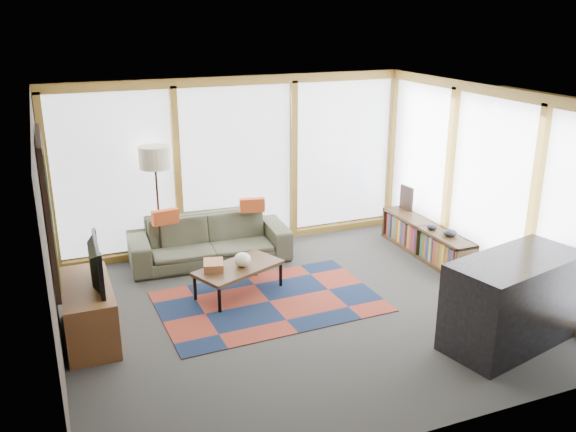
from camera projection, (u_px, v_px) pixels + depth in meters
name	position (u px, v px, depth m)	size (l,w,h in m)	color
ground	(300.00, 311.00, 7.47)	(5.50, 5.50, 0.00)	#31312E
room_envelope	(320.00, 174.00, 7.64)	(5.52, 5.02, 2.62)	#3A332A
rug	(269.00, 301.00, 7.68)	(2.71, 1.74, 0.01)	maroon
sofa	(209.00, 240.00, 8.84)	(2.28, 0.89, 0.67)	#393A2A
pillow_left	(165.00, 217.00, 8.46)	(0.37, 0.11, 0.20)	#B4451C
pillow_right	(252.00, 205.00, 8.98)	(0.37, 0.11, 0.20)	#B4451C
floor_lamp	(158.00, 207.00, 8.54)	(0.44, 0.44, 1.75)	black
coffee_table	(239.00, 280.00, 7.87)	(1.13, 0.56, 0.38)	#331F0F
book_stack	(213.00, 265.00, 7.71)	(0.25, 0.31, 0.10)	#985835
vase	(242.00, 260.00, 7.78)	(0.22, 0.22, 0.19)	silver
bookshelf	(426.00, 240.00, 9.07)	(0.35, 1.95, 0.49)	#331F0F
bowl_a	(450.00, 233.00, 8.52)	(0.20, 0.20, 0.10)	black
bowl_b	(432.00, 227.00, 8.79)	(0.16, 0.16, 0.08)	black
shelf_picture	(406.00, 198.00, 9.64)	(0.04, 0.29, 0.38)	black
tv_console	(88.00, 312.00, 6.76)	(0.53, 1.27, 0.64)	brown
television	(90.00, 264.00, 6.58)	(0.88, 0.12, 0.51)	black
bar_counter	(513.00, 301.00, 6.61)	(1.58, 0.74, 1.00)	black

